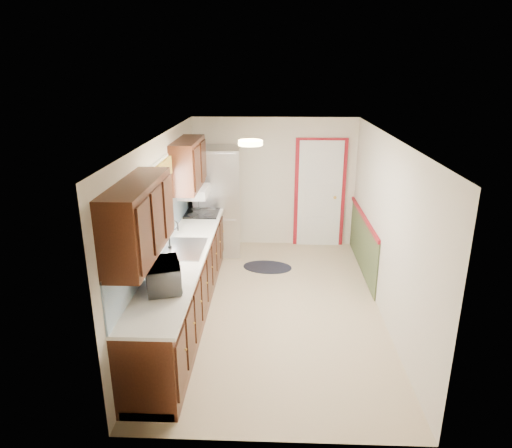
{
  "coord_description": "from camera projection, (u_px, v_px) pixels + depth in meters",
  "views": [
    {
      "loc": [
        -0.01,
        -5.79,
        3.23
      ],
      "look_at": [
        -0.25,
        0.26,
        1.15
      ],
      "focal_mm": 32.0,
      "sensor_mm": 36.0,
      "label": 1
    }
  ],
  "objects": [
    {
      "name": "room_shell",
      "position": [
        274.0,
        227.0,
        6.13
      ],
      "size": [
        3.2,
        5.2,
        2.52
      ],
      "color": "tan",
      "rests_on": "ground"
    },
    {
      "name": "ceiling_fixture",
      "position": [
        250.0,
        143.0,
        5.57
      ],
      "size": [
        0.3,
        0.3,
        0.06
      ],
      "primitive_type": "cylinder",
      "color": "#FFD88C",
      "rests_on": "room_shell"
    },
    {
      "name": "microwave",
      "position": [
        163.0,
        273.0,
        4.94
      ],
      "size": [
        0.45,
        0.6,
        0.36
      ],
      "primitive_type": "imported",
      "rotation": [
        0.0,
        0.0,
        1.9
      ],
      "color": "white",
      "rests_on": "kitchen_run"
    },
    {
      "name": "rug",
      "position": [
        267.0,
        267.0,
        7.78
      ],
      "size": [
        0.89,
        0.63,
        0.01
      ],
      "primitive_type": "ellipsoid",
      "rotation": [
        0.0,
        0.0,
        -0.12
      ],
      "color": "black",
      "rests_on": "ground"
    },
    {
      "name": "cooktop",
      "position": [
        202.0,
        212.0,
        7.57
      ],
      "size": [
        0.54,
        0.65,
        0.02
      ],
      "primitive_type": "cube",
      "color": "black",
      "rests_on": "kitchen_run"
    },
    {
      "name": "refrigerator",
      "position": [
        217.0,
        201.0,
        8.18
      ],
      "size": [
        0.86,
        0.83,
        1.92
      ],
      "rotation": [
        0.0,
        0.0,
        0.08
      ],
      "color": "#B7B7BC",
      "rests_on": "ground"
    },
    {
      "name": "kitchen_run",
      "position": [
        180.0,
        261.0,
        6.02
      ],
      "size": [
        0.63,
        4.0,
        2.2
      ],
      "color": "#34160C",
      "rests_on": "ground"
    },
    {
      "name": "back_wall_trim",
      "position": [
        329.0,
        204.0,
        8.28
      ],
      "size": [
        1.12,
        2.3,
        2.08
      ],
      "color": "maroon",
      "rests_on": "ground"
    }
  ]
}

